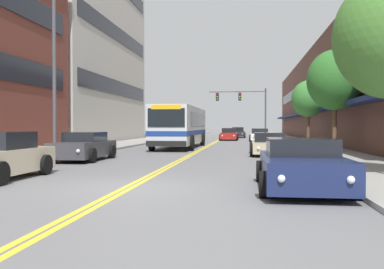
{
  "coord_description": "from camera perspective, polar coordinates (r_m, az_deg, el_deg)",
  "views": [
    {
      "loc": [
        3.05,
        -10.81,
        1.61
      ],
      "look_at": [
        -0.93,
        20.12,
        0.95
      ],
      "focal_mm": 40.0,
      "sensor_mm": 36.0,
      "label": 1
    }
  ],
  "objects": [
    {
      "name": "traffic_signal_mast",
      "position": [
        50.85,
        7.09,
        4.21
      ],
      "size": [
        6.74,
        0.38,
        5.97
      ],
      "color": "#47474C",
      "rests_on": "ground_plane"
    },
    {
      "name": "car_dark_grey_parked_left_near",
      "position": [
        20.44,
        -14.19,
        -1.62
      ],
      "size": [
        2.02,
        4.47,
        1.31
      ],
      "color": "#38383D",
      "rests_on": "ground_plane"
    },
    {
      "name": "storefront_row_right",
      "position": [
        49.06,
        19.79,
        4.9
      ],
      "size": [
        9.1,
        68.0,
        9.67
      ],
      "color": "brown",
      "rests_on": "ground_plane"
    },
    {
      "name": "street_tree_right_far",
      "position": [
        35.01,
        15.25,
        4.6
      ],
      "size": [
        2.61,
        2.61,
        5.04
      ],
      "color": "brown",
      "rests_on": "sidewalk_right"
    },
    {
      "name": "ground_plane",
      "position": [
        47.94,
        3.69,
        -0.72
      ],
      "size": [
        240.0,
        240.0,
        0.0
      ],
      "primitive_type": "plane",
      "color": "slate"
    },
    {
      "name": "car_beige_parked_right_mid",
      "position": [
        23.79,
        10.27,
        -1.33
      ],
      "size": [
        2.13,
        4.75,
        1.22
      ],
      "color": "#BCAD89",
      "rests_on": "ground_plane"
    },
    {
      "name": "sidewalk_left",
      "position": [
        48.97,
        -5.01,
        -0.61
      ],
      "size": [
        3.85,
        106.0,
        0.12
      ],
      "color": "gray",
      "rests_on": "ground_plane"
    },
    {
      "name": "car_navy_parked_right_foreground",
      "position": [
        11.18,
        14.35,
        -4.01
      ],
      "size": [
        2.18,
        4.68,
        1.29
      ],
      "color": "#19234C",
      "rests_on": "ground_plane"
    },
    {
      "name": "car_charcoal_moving_lead",
      "position": [
        57.15,
        6.15,
        0.23
      ],
      "size": [
        1.99,
        4.8,
        1.38
      ],
      "color": "#232328",
      "rests_on": "ground_plane"
    },
    {
      "name": "street_lamp_left_near",
      "position": [
        19.76,
        -17.03,
        10.72
      ],
      "size": [
        2.44,
        0.28,
        8.24
      ],
      "color": "#47474C",
      "rests_on": "ground_plane"
    },
    {
      "name": "sidewalk_right",
      "position": [
        48.04,
        12.56,
        -0.67
      ],
      "size": [
        3.85,
        106.0,
        0.12
      ],
      "color": "gray",
      "rests_on": "ground_plane"
    },
    {
      "name": "street_tree_right_mid",
      "position": [
        26.39,
        18.5,
        6.88
      ],
      "size": [
        3.21,
        3.21,
        5.9
      ],
      "color": "brown",
      "rests_on": "sidewalk_right"
    },
    {
      "name": "centre_line",
      "position": [
        47.94,
        3.69,
        -0.72
      ],
      "size": [
        0.34,
        106.0,
        0.01
      ],
      "color": "yellow",
      "rests_on": "ground_plane"
    },
    {
      "name": "car_red_moving_second",
      "position": [
        47.02,
        4.96,
        -0.01
      ],
      "size": [
        1.99,
        4.84,
        1.33
      ],
      "color": "maroon",
      "rests_on": "ground_plane"
    },
    {
      "name": "city_bus",
      "position": [
        31.24,
        -1.48,
        1.27
      ],
      "size": [
        2.86,
        11.39,
        2.9
      ],
      "color": "silver",
      "rests_on": "ground_plane"
    },
    {
      "name": "car_white_parked_right_far",
      "position": [
        44.02,
        9.01,
        -0.12
      ],
      "size": [
        2.12,
        4.16,
        1.31
      ],
      "color": "white",
      "rests_on": "ground_plane"
    },
    {
      "name": "fire_hydrant",
      "position": [
        19.47,
        15.89,
        -1.9
      ],
      "size": [
        0.36,
        0.28,
        0.91
      ],
      "color": "yellow",
      "rests_on": "sidewalk_right"
    }
  ]
}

